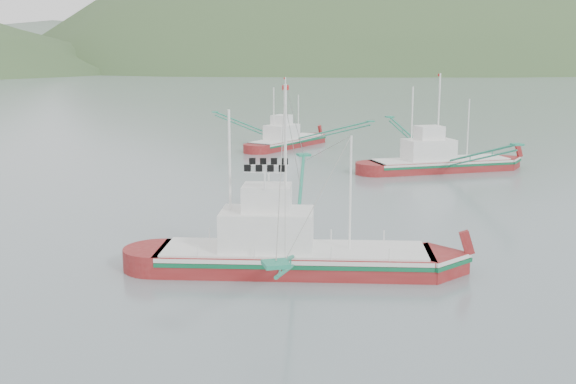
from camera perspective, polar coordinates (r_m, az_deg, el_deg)
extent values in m
plane|color=slate|center=(39.13, 2.26, -6.25)|extent=(1200.00, 1200.00, 0.00)
cube|color=maroon|center=(39.05, 0.51, -5.98)|extent=(15.18, 8.29, 1.96)
cube|color=silver|center=(38.82, 0.52, -4.80)|extent=(14.93, 8.27, 0.22)
cube|color=#0D5C36|center=(38.88, 0.52, -5.15)|extent=(14.93, 8.29, 0.22)
cube|color=silver|center=(38.76, 0.52, -4.52)|extent=(14.42, 7.88, 0.12)
cube|color=silver|center=(38.59, -1.66, -3.02)|extent=(5.63, 4.50, 2.16)
cube|color=silver|center=(38.20, -1.68, -0.45)|extent=(3.09, 2.84, 1.37)
cylinder|color=white|center=(37.84, -0.21, 1.85)|extent=(0.16, 0.16, 8.82)
cylinder|color=white|center=(38.25, -4.61, 0.91)|extent=(0.14, 0.14, 7.49)
cylinder|color=white|center=(38.03, 4.95, -0.17)|extent=(0.12, 0.12, 6.17)
cube|color=maroon|center=(72.61, 11.98, 1.79)|extent=(14.08, 3.99, 1.87)
cube|color=silver|center=(72.49, 12.01, 2.41)|extent=(13.80, 4.05, 0.21)
cube|color=#0D5C36|center=(72.53, 12.00, 2.23)|extent=(13.80, 4.07, 0.21)
cube|color=silver|center=(72.47, 12.01, 2.55)|extent=(13.37, 3.79, 0.11)
cube|color=silver|center=(71.69, 11.05, 3.29)|extent=(4.72, 3.07, 2.06)
cube|color=silver|center=(71.48, 11.10, 4.63)|extent=(2.47, 2.10, 1.31)
cylinder|color=white|center=(71.76, 11.81, 5.82)|extent=(0.15, 0.15, 8.41)
cylinder|color=white|center=(70.57, 9.77, 5.30)|extent=(0.13, 0.13, 7.15)
cylinder|color=white|center=(73.45, 14.05, 4.86)|extent=(0.11, 0.11, 5.89)
cube|color=maroon|center=(88.83, -0.05, 3.70)|extent=(11.57, 10.83, 1.67)
cube|color=silver|center=(88.74, -0.05, 4.15)|extent=(11.43, 10.71, 0.18)
cube|color=#0D5C36|center=(88.77, -0.05, 4.02)|extent=(11.44, 10.72, 0.18)
cube|color=silver|center=(88.72, -0.05, 4.26)|extent=(10.99, 10.29, 0.10)
cube|color=silver|center=(87.59, -0.50, 4.74)|extent=(4.89, 4.77, 1.84)
cube|color=silver|center=(87.43, -0.50, 5.72)|extent=(2.84, 2.82, 1.17)
cylinder|color=white|center=(88.01, -0.20, 6.63)|extent=(0.13, 0.13, 7.51)
cylinder|color=white|center=(85.99, -1.13, 6.15)|extent=(0.12, 0.12, 6.39)
cylinder|color=white|center=(90.54, 0.83, 6.04)|extent=(0.10, 0.10, 5.26)
ellipsoid|color=#344E28|center=(529.15, 13.71, 9.58)|extent=(684.00, 432.00, 306.00)
ellipsoid|color=slate|center=(597.20, -11.03, 9.83)|extent=(960.00, 400.00, 240.00)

